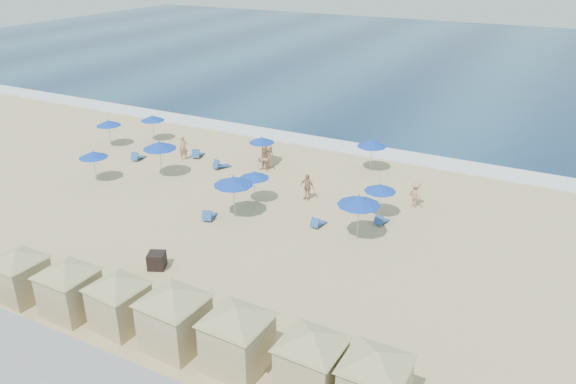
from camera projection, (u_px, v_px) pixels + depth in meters
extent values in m
plane|color=tan|center=(212.00, 223.00, 31.95)|extent=(160.00, 160.00, 0.00)
cube|color=#0D294B|center=(444.00, 59.00, 76.37)|extent=(160.00, 80.00, 0.06)
cube|color=white|center=(324.00, 143.00, 44.45)|extent=(160.00, 2.50, 0.08)
cube|color=gray|center=(13.00, 350.00, 21.22)|extent=(160.00, 2.20, 1.10)
cube|color=black|center=(157.00, 261.00, 27.42)|extent=(1.08, 1.08, 0.81)
cube|color=tan|center=(21.00, 279.00, 24.95)|extent=(1.99, 1.99, 1.90)
cube|color=tan|center=(17.00, 260.00, 24.56)|extent=(2.09, 2.09, 0.08)
pyramid|color=tan|center=(15.00, 251.00, 24.37)|extent=(4.16, 4.16, 0.48)
cube|color=tan|center=(70.00, 293.00, 23.88)|extent=(1.99, 1.99, 1.97)
cube|color=tan|center=(67.00, 273.00, 23.48)|extent=(2.09, 2.09, 0.08)
pyramid|color=tan|center=(65.00, 263.00, 23.28)|extent=(4.32, 4.32, 0.49)
cube|color=tan|center=(120.00, 306.00, 23.04)|extent=(2.09, 2.09, 1.93)
cube|color=tan|center=(117.00, 286.00, 22.65)|extent=(2.20, 2.20, 0.08)
pyramid|color=tan|center=(116.00, 276.00, 22.45)|extent=(4.21, 4.21, 0.48)
cube|color=tan|center=(175.00, 323.00, 21.87)|extent=(2.25, 2.25, 2.14)
cube|color=tan|center=(173.00, 300.00, 21.43)|extent=(2.36, 2.36, 0.09)
pyramid|color=tan|center=(172.00, 288.00, 21.21)|extent=(4.68, 4.68, 0.53)
cube|color=tan|center=(238.00, 343.00, 20.80)|extent=(2.18, 2.18, 2.11)
cube|color=tan|center=(237.00, 320.00, 20.37)|extent=(2.28, 2.28, 0.08)
pyramid|color=tan|center=(236.00, 308.00, 20.16)|extent=(4.61, 4.61, 0.53)
cube|color=tan|center=(311.00, 367.00, 19.71)|extent=(2.08, 2.08, 2.01)
cube|color=tan|center=(312.00, 344.00, 19.30)|extent=(2.19, 2.19, 0.08)
pyramid|color=tan|center=(312.00, 332.00, 19.10)|extent=(4.41, 4.41, 0.50)
cube|color=tan|center=(376.00, 364.00, 18.35)|extent=(2.15, 2.15, 0.08)
pyramid|color=tan|center=(377.00, 352.00, 18.14)|extent=(4.44, 4.44, 0.51)
cylinder|color=#A5A8AD|center=(110.00, 136.00, 43.61)|extent=(0.05, 0.05, 1.73)
cone|color=#0F38A7|center=(108.00, 123.00, 43.19)|extent=(1.91, 1.91, 0.41)
sphere|color=#0F38A7|center=(108.00, 120.00, 43.09)|extent=(0.07, 0.07, 0.07)
cylinder|color=#A5A8AD|center=(95.00, 169.00, 37.20)|extent=(0.05, 0.05, 1.73)
cone|color=#0F38A7|center=(93.00, 154.00, 36.78)|extent=(1.92, 1.92, 0.41)
sphere|color=#0F38A7|center=(93.00, 151.00, 36.68)|extent=(0.07, 0.07, 0.07)
cylinder|color=#A5A8AD|center=(154.00, 130.00, 44.84)|extent=(0.05, 0.05, 1.72)
cone|color=#0F38A7|center=(152.00, 118.00, 44.43)|extent=(1.90, 1.90, 0.41)
sphere|color=#0F38A7|center=(152.00, 115.00, 44.33)|extent=(0.07, 0.07, 0.07)
cylinder|color=#A5A8AD|center=(161.00, 162.00, 37.88)|extent=(0.05, 0.05, 2.06)
cone|color=#0F38A7|center=(159.00, 145.00, 37.38)|extent=(2.28, 2.28, 0.49)
sphere|color=#0F38A7|center=(159.00, 141.00, 37.26)|extent=(0.09, 0.09, 0.09)
cylinder|color=#A5A8AD|center=(262.00, 153.00, 40.10)|extent=(0.04, 0.04, 1.67)
cone|color=#0F38A7|center=(262.00, 140.00, 39.69)|extent=(1.85, 1.85, 0.40)
sphere|color=#0F38A7|center=(262.00, 137.00, 39.59)|extent=(0.07, 0.07, 0.07)
cylinder|color=#A5A8AD|center=(234.00, 201.00, 32.24)|extent=(0.05, 0.05, 2.09)
cone|color=#0F38A7|center=(233.00, 181.00, 31.74)|extent=(2.31, 2.31, 0.49)
sphere|color=#0F38A7|center=(233.00, 176.00, 31.62)|extent=(0.09, 0.09, 0.09)
cylinder|color=#A5A8AD|center=(255.00, 190.00, 34.21)|extent=(0.04, 0.04, 1.65)
cone|color=#0F38A7|center=(254.00, 175.00, 33.81)|extent=(1.82, 1.82, 0.39)
sphere|color=#0F38A7|center=(254.00, 171.00, 33.71)|extent=(0.07, 0.07, 0.07)
cylinder|color=#A5A8AD|center=(371.00, 158.00, 38.87)|extent=(0.05, 0.05, 1.86)
cone|color=#0F38A7|center=(372.00, 143.00, 38.42)|extent=(2.05, 2.05, 0.44)
sphere|color=#0F38A7|center=(372.00, 139.00, 38.31)|extent=(0.08, 0.08, 0.08)
cylinder|color=#A5A8AD|center=(379.00, 204.00, 32.36)|extent=(0.04, 0.04, 1.67)
cone|color=#0F38A7|center=(380.00, 188.00, 31.95)|extent=(1.85, 1.85, 0.40)
sphere|color=#0F38A7|center=(380.00, 184.00, 31.86)|extent=(0.07, 0.07, 0.07)
cylinder|color=#A5A8AD|center=(358.00, 222.00, 29.83)|extent=(0.06, 0.06, 2.09)
cone|color=#0F38A7|center=(359.00, 200.00, 29.32)|extent=(2.31, 2.31, 0.50)
sphere|color=#0F38A7|center=(359.00, 195.00, 29.20)|extent=(0.09, 0.09, 0.09)
cube|color=#285196|center=(139.00, 157.00, 41.27)|extent=(0.72, 1.26, 0.33)
cube|color=#285196|center=(135.00, 156.00, 40.74)|extent=(0.60, 0.40, 0.58)
cube|color=#285196|center=(198.00, 154.00, 41.80)|extent=(0.90, 1.36, 0.34)
cube|color=#285196|center=(196.00, 153.00, 41.23)|extent=(0.66, 0.49, 0.61)
cube|color=#285196|center=(222.00, 165.00, 39.70)|extent=(1.01, 1.36, 0.34)
cube|color=#285196|center=(216.00, 164.00, 39.30)|extent=(0.66, 0.53, 0.60)
cube|color=#285196|center=(210.00, 215.00, 32.48)|extent=(0.87, 1.29, 0.33)
cube|color=#285196|center=(207.00, 215.00, 31.94)|extent=(0.63, 0.47, 0.57)
cube|color=#285196|center=(319.00, 223.00, 31.65)|extent=(0.62, 1.12, 0.29)
cube|color=#285196|center=(315.00, 223.00, 31.22)|extent=(0.53, 0.35, 0.52)
cube|color=#285196|center=(382.00, 221.00, 31.91)|extent=(0.66, 1.13, 0.29)
cube|color=#285196|center=(379.00, 220.00, 31.50)|extent=(0.54, 0.37, 0.51)
imported|color=tan|center=(183.00, 148.00, 40.89)|extent=(0.74, 0.78, 1.79)
imported|color=tan|center=(265.00, 159.00, 38.89)|extent=(0.89, 0.71, 1.79)
imported|color=tan|center=(307.00, 187.00, 34.60)|extent=(1.03, 0.54, 1.68)
imported|color=tan|center=(416.00, 194.00, 33.65)|extent=(1.17, 1.04, 1.57)
imported|color=tan|center=(269.00, 157.00, 39.50)|extent=(0.74, 0.92, 1.64)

